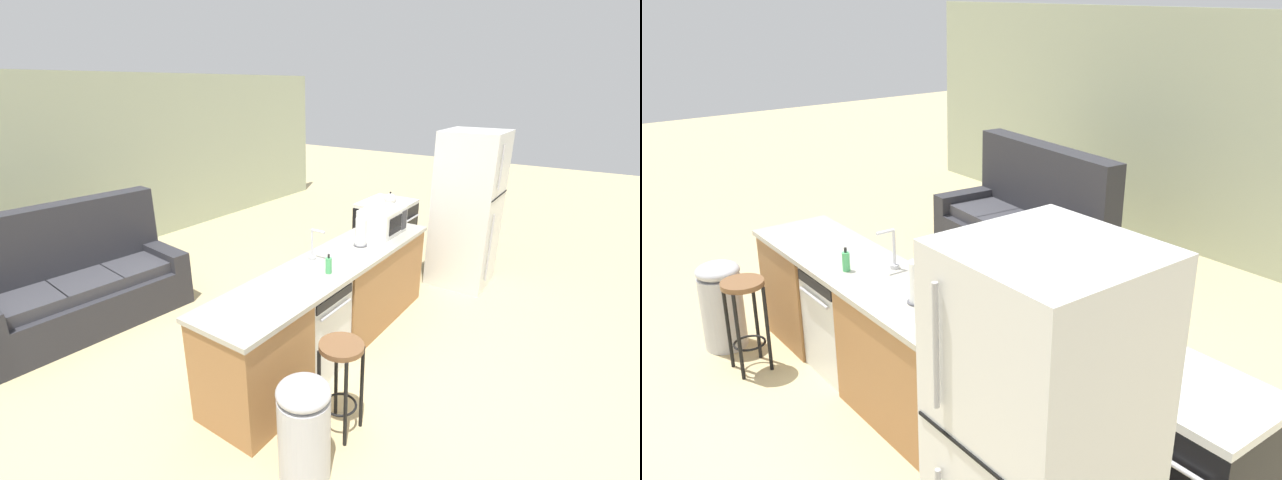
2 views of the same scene
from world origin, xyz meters
TOP-DOWN VIEW (x-y plane):
  - ground_plane at (0.00, 0.00)m, footprint 24.00×24.00m
  - wall_back at (0.30, 4.20)m, footprint 10.00×0.06m
  - kitchen_counter at (0.24, 0.00)m, footprint 2.94×0.66m
  - dishwasher at (-0.25, -0.00)m, footprint 0.58×0.61m
  - stove_range at (2.35, 0.55)m, footprint 0.76×0.68m
  - refrigerator at (2.35, -0.55)m, footprint 0.72×0.73m
  - microwave at (1.13, -0.00)m, footprint 0.50×0.37m
  - sink_faucet at (0.09, 0.16)m, footprint 0.07×0.18m
  - paper_towel_roll at (0.66, -0.01)m, footprint 0.14×0.14m
  - soap_bottle at (-0.08, -0.12)m, footprint 0.06×0.06m
  - kettle at (2.18, 0.42)m, footprint 0.21×0.17m
  - bar_stool at (-0.72, -0.66)m, footprint 0.32×0.32m
  - trash_bin at (-1.20, -0.69)m, footprint 0.35×0.35m
  - couch at (-0.98, 2.48)m, footprint 2.07×1.07m

SIDE VIEW (x-z plane):
  - ground_plane at x=0.00m, z-range 0.00..0.00m
  - trash_bin at x=-1.20m, z-range 0.01..0.75m
  - couch at x=-0.98m, z-range -0.24..1.03m
  - kitchen_counter at x=0.24m, z-range -0.03..0.87m
  - dishwasher at x=-0.25m, z-range 0.00..0.84m
  - stove_range at x=2.35m, z-range 0.00..0.90m
  - bar_stool at x=-0.72m, z-range 0.17..0.91m
  - refrigerator at x=2.35m, z-range 0.00..1.93m
  - soap_bottle at x=-0.08m, z-range 0.88..1.06m
  - kettle at x=2.18m, z-range 0.89..1.08m
  - sink_faucet at x=0.09m, z-range 0.88..1.18m
  - paper_towel_roll at x=0.66m, z-range 0.90..1.18m
  - microwave at x=1.13m, z-range 0.90..1.18m
  - wall_back at x=0.30m, z-range 0.00..2.60m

